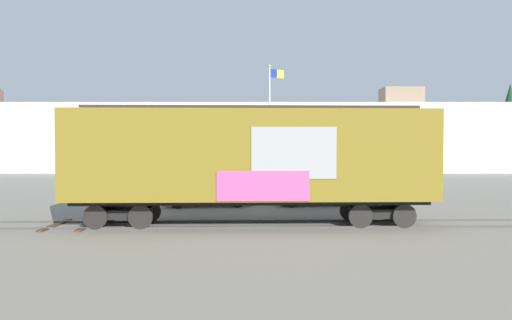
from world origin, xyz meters
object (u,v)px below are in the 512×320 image
freight_car (250,157)px  parked_car_blue (314,189)px  parked_car_white (205,190)px  flagpole (270,117)px

freight_car → parked_car_blue: (3.47, 6.00, -1.87)m
freight_car → parked_car_white: (-2.49, 5.57, -1.87)m
freight_car → flagpole: 12.29m
parked_car_white → parked_car_blue: parked_car_blue is taller
flagpole → parked_car_white: 8.64m
freight_car → parked_car_blue: bearing=60.0°
flagpole → freight_car: bearing=-96.0°
flagpole → parked_car_white: size_ratio=1.88×
parked_car_blue → flagpole: bearing=110.4°
flagpole → parked_car_blue: flagpole is taller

